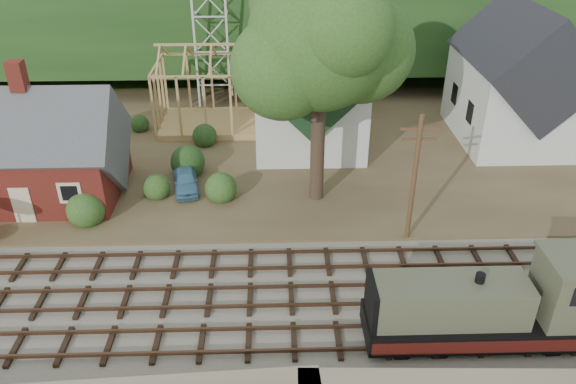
{
  "coord_description": "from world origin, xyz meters",
  "views": [
    {
      "loc": [
        -0.82,
        -21.89,
        19.11
      ],
      "look_at": [
        0.02,
        6.0,
        3.0
      ],
      "focal_mm": 35.0,
      "sensor_mm": 36.0,
      "label": 1
    }
  ],
  "objects_px": {
    "car_green": "(0,171)",
    "car_red": "(534,131)",
    "locomotive": "(504,307)",
    "car_blue": "(186,180)"
  },
  "relations": [
    {
      "from": "car_green",
      "to": "car_red",
      "type": "distance_m",
      "value": 40.24
    },
    {
      "from": "locomotive",
      "to": "car_blue",
      "type": "height_order",
      "value": "locomotive"
    },
    {
      "from": "car_red",
      "to": "locomotive",
      "type": "bearing_deg",
      "value": -178.94
    },
    {
      "from": "car_blue",
      "to": "car_red",
      "type": "xyz_separation_m",
      "value": [
        26.74,
        7.41,
        -0.04
      ]
    },
    {
      "from": "locomotive",
      "to": "car_blue",
      "type": "distance_m",
      "value": 21.6
    },
    {
      "from": "car_green",
      "to": "car_blue",
      "type": "bearing_deg",
      "value": -86.52
    },
    {
      "from": "car_green",
      "to": "car_red",
      "type": "bearing_deg",
      "value": -70.34
    },
    {
      "from": "locomotive",
      "to": "car_green",
      "type": "relative_size",
      "value": 3.45
    },
    {
      "from": "locomotive",
      "to": "car_green",
      "type": "xyz_separation_m",
      "value": [
        -29.29,
        16.22,
        -1.2
      ]
    },
    {
      "from": "car_blue",
      "to": "car_green",
      "type": "distance_m",
      "value": 13.27
    }
  ]
}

